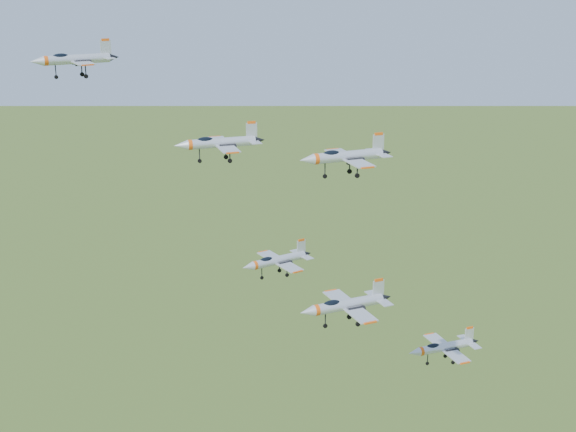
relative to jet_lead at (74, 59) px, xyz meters
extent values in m
cylinder|color=silver|center=(0.31, 0.06, -0.03)|extent=(8.01, 2.66, 1.15)
cone|color=silver|center=(-4.36, -0.86, -0.03)|extent=(1.78, 1.43, 1.15)
cone|color=black|center=(4.81, 0.95, -0.03)|extent=(1.40, 1.19, 0.97)
ellipsoid|color=black|center=(-1.59, -0.31, 0.40)|extent=(2.06, 1.18, 0.73)
cube|color=silver|center=(0.96, -2.33, -0.25)|extent=(2.74, 4.20, 0.12)
cube|color=silver|center=(0.00, 2.52, -0.25)|extent=(2.74, 4.20, 0.12)
cube|color=silver|center=(3.86, 0.76, 1.16)|extent=(1.32, 0.36, 1.85)
cube|color=#E1540F|center=(3.86, 0.76, 2.13)|extent=(0.98, 0.31, 0.31)
cylinder|color=silver|center=(15.72, -10.33, -9.09)|extent=(8.10, 1.37, 1.17)
cone|color=silver|center=(10.88, -10.45, -9.09)|extent=(1.64, 1.21, 1.17)
cone|color=black|center=(20.38, -10.22, -9.09)|extent=(1.28, 1.02, 0.99)
ellipsoid|color=black|center=(13.75, -10.38, -8.65)|extent=(1.99, 0.89, 0.74)
cube|color=silver|center=(15.96, -12.84, -9.31)|extent=(2.16, 4.00, 0.13)
cube|color=silver|center=(15.83, -7.82, -9.31)|extent=(2.16, 4.00, 0.13)
cube|color=silver|center=(19.39, -10.24, -7.88)|extent=(1.35, 0.14, 1.88)
cube|color=#E1540F|center=(19.39, -10.24, -6.89)|extent=(0.99, 0.15, 0.31)
cylinder|color=silver|center=(26.71, -23.21, -8.52)|extent=(7.95, 1.73, 1.14)
cone|color=silver|center=(22.00, -23.57, -8.52)|extent=(1.66, 1.26, 1.14)
cone|color=black|center=(31.25, -22.86, -8.52)|extent=(1.30, 1.06, 0.97)
ellipsoid|color=black|center=(24.79, -23.36, -8.09)|extent=(1.98, 0.96, 0.72)
cube|color=silver|center=(27.07, -25.64, -8.74)|extent=(2.30, 4.00, 0.12)
cube|color=silver|center=(26.70, -20.75, -8.74)|extent=(2.30, 4.00, 0.12)
cube|color=silver|center=(30.29, -22.94, -7.34)|extent=(1.32, 0.20, 1.84)
cube|color=#E1540F|center=(30.29, -22.94, -6.37)|extent=(0.97, 0.20, 0.31)
cylinder|color=silver|center=(25.32, -0.85, -28.34)|extent=(8.24, 3.40, 1.19)
cone|color=silver|center=(20.57, -2.21, -28.34)|extent=(1.91, 1.60, 1.19)
cone|color=black|center=(29.89, 0.46, -28.34)|extent=(1.51, 1.32, 1.01)
ellipsoid|color=black|center=(23.38, -1.40, -27.89)|extent=(2.17, 1.38, 0.75)
cube|color=silver|center=(26.20, -3.26, -28.57)|extent=(3.13, 4.45, 0.13)
cube|color=silver|center=(24.79, 1.66, -28.57)|extent=(3.13, 4.45, 0.13)
cube|color=silver|center=(28.92, 0.18, -27.11)|extent=(1.35, 0.48, 1.92)
cube|color=#E1540F|center=(28.92, 0.18, -26.10)|extent=(1.00, 0.40, 0.32)
cylinder|color=silver|center=(27.44, -22.48, -26.09)|extent=(8.71, 2.32, 1.25)
cone|color=silver|center=(22.31, -23.14, -26.09)|extent=(1.87, 1.45, 1.25)
cone|color=black|center=(32.39, -21.86, -26.09)|extent=(1.46, 1.22, 1.06)
ellipsoid|color=black|center=(25.35, -22.75, -25.62)|extent=(2.20, 1.15, 0.79)
cube|color=silver|center=(27.97, -25.12, -26.33)|extent=(2.72, 4.46, 0.13)
cube|color=silver|center=(27.30, -19.80, -26.33)|extent=(2.72, 4.46, 0.13)
cube|color=silver|center=(31.34, -21.99, -24.79)|extent=(1.44, 0.30, 2.01)
cube|color=#E1540F|center=(31.34, -21.99, -23.74)|extent=(1.06, 0.27, 0.34)
cylinder|color=silver|center=(45.42, -12.94, -38.68)|extent=(8.16, 1.80, 1.17)
cone|color=silver|center=(40.58, -13.33, -38.68)|extent=(1.71, 1.29, 1.17)
cone|color=black|center=(50.08, -12.58, -38.68)|extent=(1.33, 1.09, 0.99)
ellipsoid|color=black|center=(43.45, -13.10, -38.24)|extent=(2.04, 0.99, 0.74)
cube|color=silver|center=(45.80, -15.44, -38.91)|extent=(2.37, 4.11, 0.13)
cube|color=silver|center=(45.40, -10.42, -38.91)|extent=(2.37, 4.11, 0.13)
cube|color=silver|center=(49.10, -12.65, -37.47)|extent=(1.35, 0.21, 1.89)
cube|color=#E1540F|center=(49.10, -12.65, -36.48)|extent=(1.00, 0.20, 0.31)
camera|label=1|loc=(-2.91, -101.16, 11.25)|focal=50.00mm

